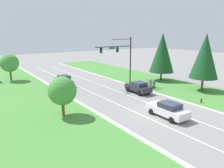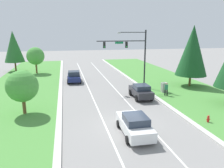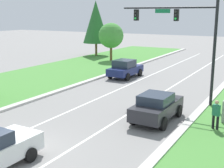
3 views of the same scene
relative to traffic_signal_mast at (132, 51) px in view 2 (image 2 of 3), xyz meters
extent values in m
plane|color=gray|center=(-4.07, -12.16, -5.31)|extent=(160.00, 160.00, 0.00)
cube|color=beige|center=(1.58, -12.16, -5.23)|extent=(0.50, 90.00, 0.15)
cube|color=beige|center=(-9.72, -12.16, -5.23)|extent=(0.50, 90.00, 0.15)
cube|color=white|center=(-5.87, -12.16, -5.30)|extent=(0.14, 81.00, 0.01)
cube|color=white|center=(-2.27, -12.16, -5.30)|extent=(0.14, 81.00, 0.01)
cylinder|color=black|center=(1.88, 0.01, -1.29)|extent=(0.20, 0.20, 8.04)
cylinder|color=black|center=(-1.47, 0.01, 1.28)|extent=(6.70, 0.12, 0.12)
cube|color=#147042|center=(-1.80, 0.01, 1.06)|extent=(1.10, 0.04, 0.28)
cylinder|color=black|center=(0.04, 0.01, 2.41)|extent=(3.68, 0.09, 0.09)
ellipsoid|color=gray|center=(-1.80, 0.01, 2.36)|extent=(0.56, 0.28, 0.20)
cube|color=black|center=(-0.80, 0.01, 0.78)|extent=(0.28, 0.32, 0.80)
sphere|color=#2D2D2D|center=(-0.80, -0.16, 1.01)|extent=(0.16, 0.16, 0.16)
sphere|color=#2D2D2D|center=(-0.80, -0.16, 0.78)|extent=(0.16, 0.16, 0.16)
sphere|color=#23D647|center=(-0.80, -0.16, 0.55)|extent=(0.16, 0.16, 0.16)
cube|color=black|center=(-3.81, 0.01, 0.78)|extent=(0.28, 0.32, 0.80)
sphere|color=#2D2D2D|center=(-3.81, -0.16, 1.01)|extent=(0.16, 0.16, 0.16)
sphere|color=#2D2D2D|center=(-3.81, -0.16, 0.78)|extent=(0.16, 0.16, 0.16)
sphere|color=#23D647|center=(-3.81, -0.16, 0.55)|extent=(0.16, 0.16, 0.16)
cube|color=white|center=(-3.96, -13.57, -4.61)|extent=(1.91, 4.63, 0.77)
cube|color=#283342|center=(-3.96, -13.85, -3.95)|extent=(1.70, 2.09, 0.55)
cylinder|color=black|center=(-3.03, -12.16, -4.99)|extent=(0.25, 0.63, 0.63)
cylinder|color=black|center=(-4.85, -12.13, -4.99)|extent=(0.25, 0.63, 0.63)
cylinder|color=black|center=(-3.06, -15.01, -4.99)|extent=(0.25, 0.63, 0.63)
cylinder|color=black|center=(-4.88, -14.99, -4.99)|extent=(0.25, 0.63, 0.63)
cube|color=navy|center=(-7.67, 5.94, -4.60)|extent=(2.05, 4.34, 0.69)
cube|color=#283342|center=(-7.68, 5.69, -3.89)|extent=(1.79, 1.98, 0.72)
cylinder|color=black|center=(-6.69, 7.25, -4.94)|extent=(0.26, 0.73, 0.72)
cylinder|color=black|center=(-8.58, 7.30, -4.94)|extent=(0.26, 0.73, 0.72)
cylinder|color=black|center=(-6.76, 4.59, -4.94)|extent=(0.26, 0.73, 0.72)
cylinder|color=black|center=(-8.65, 4.64, -4.94)|extent=(0.26, 0.73, 0.72)
cube|color=#28282D|center=(-0.24, -4.56, -4.55)|extent=(1.90, 4.25, 0.76)
cube|color=#283342|center=(-0.25, -4.81, -3.90)|extent=(1.68, 1.92, 0.54)
cylinder|color=black|center=(0.68, -3.27, -4.93)|extent=(0.25, 0.75, 0.74)
cylinder|color=black|center=(-1.12, -3.24, -4.93)|extent=(0.25, 0.75, 0.74)
cylinder|color=black|center=(0.64, -5.88, -4.93)|extent=(0.25, 0.75, 0.74)
cylinder|color=black|center=(-1.16, -5.85, -4.93)|extent=(0.25, 0.75, 0.74)
cube|color=#9E9E99|center=(3.55, -2.99, -4.64)|extent=(0.70, 0.60, 1.34)
cylinder|color=black|center=(2.98, -4.45, -4.89)|extent=(0.14, 0.14, 0.84)
cylinder|color=black|center=(3.22, -4.54, -4.89)|extent=(0.14, 0.14, 0.84)
cube|color=#287556|center=(3.10, -4.50, -4.17)|extent=(0.43, 0.34, 0.60)
sphere|color=tan|center=(3.10, -4.50, -3.73)|extent=(0.22, 0.22, 0.22)
cylinder|color=red|center=(3.02, -12.89, -5.03)|extent=(0.20, 0.20, 0.55)
sphere|color=red|center=(3.02, -12.89, -4.70)|extent=(0.18, 0.18, 0.18)
cylinder|color=red|center=(2.90, -12.89, -5.00)|extent=(0.10, 0.09, 0.09)
cylinder|color=red|center=(3.14, -12.89, -5.00)|extent=(0.10, 0.09, 0.09)
cylinder|color=brown|center=(8.68, -0.63, -4.46)|extent=(0.32, 0.32, 1.69)
cone|color=#194C23|center=(8.68, -0.63, -0.10)|extent=(4.40, 4.40, 7.03)
cylinder|color=brown|center=(-12.99, -7.25, -4.47)|extent=(0.32, 0.32, 1.67)
sphere|color=#47933D|center=(-12.99, -7.25, -2.52)|extent=(3.00, 3.00, 3.00)
cylinder|color=brown|center=(-14.32, 14.81, -4.24)|extent=(0.32, 0.32, 2.12)
sphere|color=#47933D|center=(-14.32, 14.81, -1.95)|extent=(3.29, 3.29, 3.29)
cylinder|color=brown|center=(-18.67, 18.01, -4.33)|extent=(0.32, 0.32, 1.95)
cone|color=#28662D|center=(-18.67, 18.01, -0.32)|extent=(3.79, 3.79, 6.07)
camera|label=1|loc=(-20.99, -28.31, 3.37)|focal=35.00mm
camera|label=2|loc=(-8.96, -28.48, 2.42)|focal=35.00mm
camera|label=3|loc=(6.05, -21.17, 0.91)|focal=50.00mm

